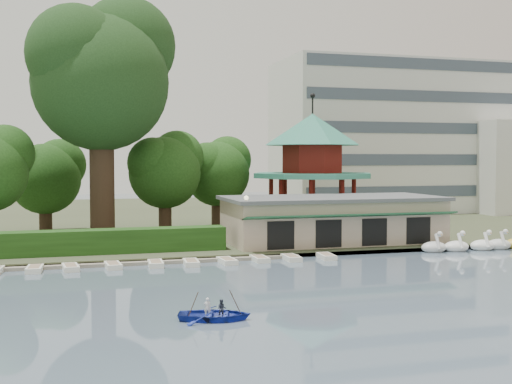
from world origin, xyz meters
name	(u,v)px	position (x,y,z in m)	size (l,w,h in m)	color
ground_plane	(319,313)	(0.00, 0.00, 0.00)	(220.00, 220.00, 0.00)	slate
shore	(167,217)	(0.00, 52.00, 0.20)	(220.00, 70.00, 0.40)	#424930
embankment	(233,257)	(0.00, 17.30, 0.15)	(220.00, 0.60, 0.30)	gray
dock	(66,265)	(-12.00, 17.20, 0.12)	(34.00, 1.60, 0.24)	gray
boathouse	(332,219)	(10.00, 21.97, 2.37)	(18.60, 9.39, 3.90)	tan
pavilion	(312,159)	(12.00, 32.00, 7.48)	(12.40, 12.40, 13.50)	tan
office_building	(410,142)	(32.67, 49.00, 9.73)	(38.00, 18.00, 20.00)	silver
hedge	(23,244)	(-15.00, 20.50, 1.30)	(30.00, 2.00, 1.80)	#224B17
lamp_post	(246,213)	(1.50, 19.00, 3.34)	(0.36, 0.36, 4.28)	black
big_tree	(102,70)	(-8.84, 28.19, 15.17)	(12.86, 11.99, 21.57)	#3A281C
small_trees	(79,171)	(-10.88, 32.15, 6.39)	(39.53, 16.73, 9.94)	#3A281C
moored_rowboats	(96,266)	(-10.04, 15.86, 0.18)	(34.92, 2.75, 0.36)	white
rowboat_with_passengers	(215,309)	(-5.20, 0.06, 0.49)	(5.53, 4.61, 2.01)	#2032A1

